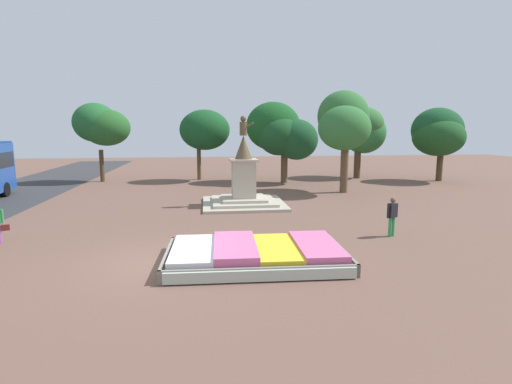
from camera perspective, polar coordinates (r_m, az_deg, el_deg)
name	(u,v)px	position (r m, az deg, el deg)	size (l,w,h in m)	color
ground_plane	(161,263)	(13.31, -13.47, -9.88)	(93.03, 93.03, 0.00)	brown
flower_planter	(256,254)	(12.98, 0.00, -8.86)	(5.86, 3.74, 0.63)	#38281C
statue_monument	(244,187)	(22.21, -1.78, 0.76)	(4.51, 4.51, 4.92)	#B0A691
pedestrian_near_planter	(392,214)	(16.68, 18.88, -3.03)	(0.52, 0.36, 1.57)	#338C4C
park_tree_far_left	(101,125)	(33.81, -21.33, 8.89)	(4.40, 3.60, 6.18)	#4C3823
park_tree_behind_statue	(361,130)	(35.34, 14.74, 8.60)	(4.39, 4.16, 5.98)	#4C3823
park_tree_far_right	(281,132)	(31.20, 3.53, 8.52)	(5.40, 4.46, 6.26)	brown
park_tree_street_side	(438,133)	(35.08, 24.55, 7.61)	(4.14, 4.27, 5.85)	#4C3823
park_tree_mid_canopy	(344,121)	(27.01, 12.41, 9.82)	(3.75, 4.83, 6.71)	brown
park_tree_distant	(206,129)	(32.61, -7.21, 8.89)	(3.99, 3.51, 5.69)	brown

